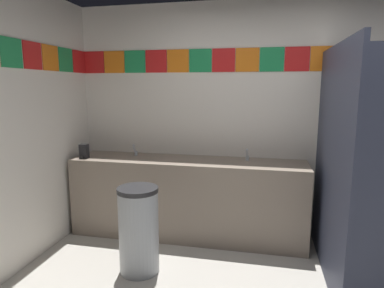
% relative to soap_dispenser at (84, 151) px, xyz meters
% --- Properties ---
extents(wall_back, '(4.37, 0.09, 2.57)m').
position_rel_soap_dispenser_xyz_m(wall_back, '(2.00, 0.47, 0.34)').
color(wall_back, silver).
rests_on(wall_back, ground_plane).
extents(vanity_counter, '(2.55, 0.55, 0.87)m').
position_rel_soap_dispenser_xyz_m(vanity_counter, '(1.14, 0.16, -0.50)').
color(vanity_counter, gray).
rests_on(vanity_counter, ground_plane).
extents(faucet_left, '(0.04, 0.10, 0.14)m').
position_rel_soap_dispenser_xyz_m(faucet_left, '(0.50, 0.25, -0.03)').
color(faucet_left, silver).
rests_on(faucet_left, vanity_counter).
extents(faucet_right, '(0.04, 0.10, 0.14)m').
position_rel_soap_dispenser_xyz_m(faucet_right, '(1.78, 0.25, -0.03)').
color(faucet_right, silver).
rests_on(faucet_right, vanity_counter).
extents(soap_dispenser, '(0.09, 0.09, 0.16)m').
position_rel_soap_dispenser_xyz_m(soap_dispenser, '(0.00, 0.00, 0.00)').
color(soap_dispenser, black).
rests_on(soap_dispenser, vanity_counter).
extents(stall_divider, '(0.92, 1.49, 2.00)m').
position_rel_soap_dispenser_xyz_m(stall_divider, '(2.69, -0.57, 0.06)').
color(stall_divider, '#33384C').
rests_on(stall_divider, ground_plane).
extents(trash_bin, '(0.36, 0.36, 0.79)m').
position_rel_soap_dispenser_xyz_m(trash_bin, '(0.88, -0.66, -0.55)').
color(trash_bin, '#999EA3').
rests_on(trash_bin, ground_plane).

